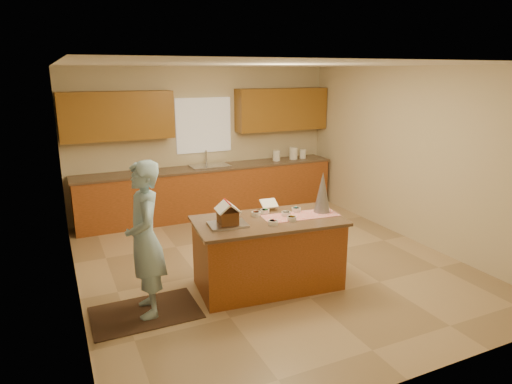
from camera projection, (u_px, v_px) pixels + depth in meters
floor at (268, 263)px, 6.35m from camera, size 5.50×5.50×0.00m
ceiling at (270, 65)px, 5.64m from camera, size 5.50×5.50×0.00m
wall_back at (204, 141)px, 8.40m from camera, size 5.50×5.50×0.00m
wall_front at (422, 236)px, 3.59m from camera, size 5.50×5.50×0.00m
wall_left at (68, 190)px, 4.98m from camera, size 5.50×5.50×0.00m
wall_right at (412, 155)px, 7.01m from camera, size 5.50×5.50×0.00m
stone_accent at (75, 219)px, 4.31m from camera, size 0.00×2.50×2.50m
window_curtain at (204, 125)px, 8.30m from camera, size 1.05×0.03×1.00m
back_counter_base at (210, 192)px, 8.38m from camera, size 4.80×0.60×0.88m
back_counter_top at (210, 168)px, 8.26m from camera, size 4.85×0.63×0.04m
upper_cabinet_left at (117, 116)px, 7.47m from camera, size 1.85×0.35×0.80m
upper_cabinet_right at (282, 109)px, 8.73m from camera, size 1.85×0.35×0.80m
sink at (210, 168)px, 8.26m from camera, size 0.70×0.45×0.12m
faucet at (206, 158)px, 8.37m from camera, size 0.03×0.03×0.28m
island_base at (268, 254)px, 5.57m from camera, size 1.80×1.02×0.84m
island_top at (268, 221)px, 5.45m from camera, size 1.88×1.11×0.04m
table_runner at (301, 216)px, 5.59m from camera, size 0.99×0.44×0.01m
baking_tray at (228, 224)px, 5.24m from camera, size 0.47×0.37×0.02m
cookbook at (269, 203)px, 5.80m from camera, size 0.23×0.18×0.09m
tinsel_tree at (322, 192)px, 5.66m from camera, size 0.23×0.23×0.53m
rug at (146, 313)px, 5.03m from camera, size 1.17×0.76×0.01m
boy at (145, 239)px, 4.82m from camera, size 0.46×0.66×1.72m
canister_a at (276, 156)px, 8.79m from camera, size 0.15×0.15×0.20m
canister_b at (293, 153)px, 8.94m from camera, size 0.17×0.17×0.24m
canister_c at (303, 154)px, 9.03m from camera, size 0.13×0.13×0.18m
paper_towel at (146, 166)px, 7.76m from camera, size 0.10×0.10×0.22m
gingerbread_house at (228, 215)px, 5.21m from camera, size 0.29×0.29×0.27m
candy_bowls at (278, 215)px, 5.53m from camera, size 0.65×0.54×0.05m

